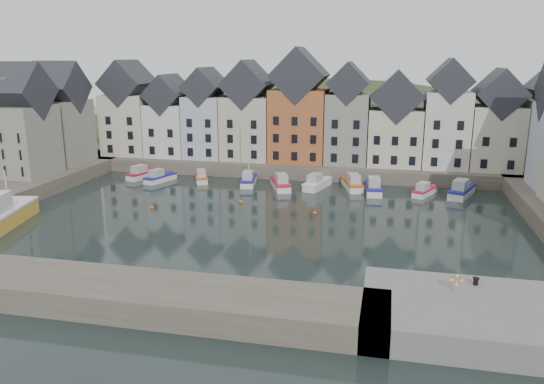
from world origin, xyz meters
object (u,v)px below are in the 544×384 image
(mooring_bollard, at_px, (476,281))
(life_ring_post, at_px, (457,280))
(boat_d, at_px, (248,180))
(boat_a, at_px, (142,174))

(mooring_bollard, distance_m, life_ring_post, 2.24)
(boat_d, height_order, mooring_bollard, boat_d)
(boat_d, distance_m, mooring_bollard, 43.79)
(mooring_bollard, bearing_deg, life_ring_post, -135.69)
(boat_a, distance_m, life_ring_post, 56.18)
(boat_d, bearing_deg, mooring_bollard, -61.46)
(boat_a, relative_size, mooring_bollard, 11.28)
(boat_d, relative_size, mooring_bollard, 20.89)
(boat_d, relative_size, life_ring_post, 9.00)
(boat_a, xyz_separation_m, life_ring_post, (42.33, -36.87, 2.17))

